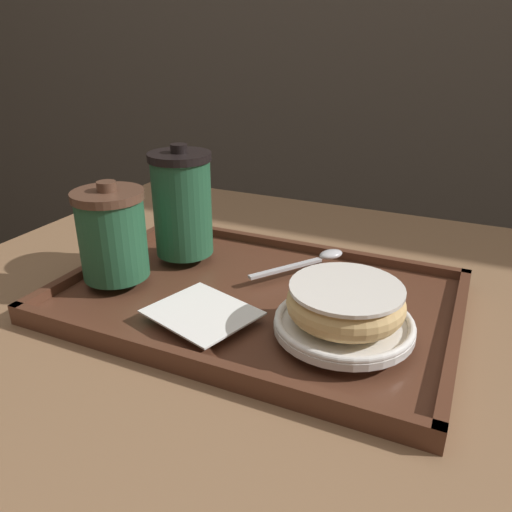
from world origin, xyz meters
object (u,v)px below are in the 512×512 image
(coffee_cup_front, at_px, (112,234))
(donut_chocolate_glazed, at_px, (346,302))
(coffee_cup_rear, at_px, (182,204))
(spoon, at_px, (319,258))

(coffee_cup_front, xyz_separation_m, donut_chocolate_glazed, (0.29, -0.00, -0.02))
(coffee_cup_rear, relative_size, donut_chocolate_glazed, 1.25)
(coffee_cup_front, distance_m, donut_chocolate_glazed, 0.29)
(coffee_cup_front, distance_m, spoon, 0.27)
(coffee_cup_rear, height_order, spoon, coffee_cup_rear)
(coffee_cup_front, bearing_deg, spoon, 33.99)
(coffee_cup_front, xyz_separation_m, coffee_cup_rear, (0.04, 0.10, 0.01))
(spoon, bearing_deg, donut_chocolate_glazed, -118.01)
(coffee_cup_rear, xyz_separation_m, donut_chocolate_glazed, (0.25, -0.10, -0.04))
(coffee_cup_front, relative_size, coffee_cup_rear, 0.81)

